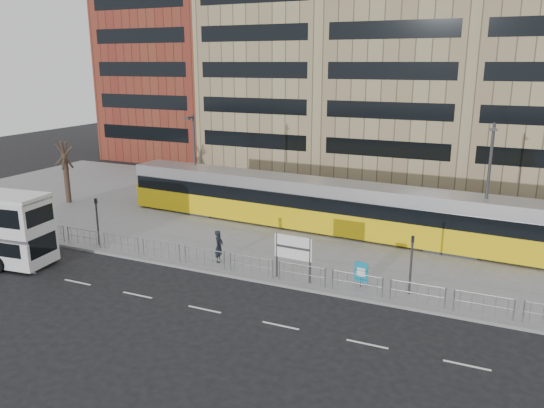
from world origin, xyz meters
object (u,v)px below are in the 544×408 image
at_px(traffic_light_east, 412,257).
at_px(lamp_post_west, 194,158).
at_px(pedestrian, 219,246).
at_px(traffic_light_west, 97,215).
at_px(lamp_post_east, 488,185).
at_px(tram, 314,204).
at_px(bare_tree, 63,139).
at_px(station_sign, 293,250).
at_px(ad_panel, 361,272).

height_order(traffic_light_east, lamp_post_west, lamp_post_west).
bearing_deg(traffic_light_east, pedestrian, 177.42).
bearing_deg(traffic_light_west, traffic_light_east, -7.75).
distance_m(lamp_post_west, lamp_post_east, 21.82).
height_order(pedestrian, traffic_light_west, traffic_light_west).
xyz_separation_m(traffic_light_west, lamp_post_west, (0.86, 10.31, 2.14)).
height_order(tram, traffic_light_west, tram).
bearing_deg(tram, bare_tree, -172.32).
bearing_deg(bare_tree, lamp_post_east, 1.47).
distance_m(tram, traffic_light_east, 11.75).
bearing_deg(pedestrian, station_sign, -106.09).
distance_m(station_sign, bare_tree, 24.85).
bearing_deg(traffic_light_east, station_sign, -175.88).
distance_m(pedestrian, bare_tree, 20.14).
bearing_deg(pedestrian, ad_panel, -98.94).
bearing_deg(traffic_light_east, lamp_post_east, 66.08).
bearing_deg(station_sign, pedestrian, 174.35).
relative_size(tram, pedestrian, 15.48).
bearing_deg(traffic_light_west, bare_tree, 133.58).
distance_m(traffic_light_east, lamp_post_west, 21.23).
xyz_separation_m(pedestrian, lamp_post_east, (14.02, 7.70, 3.42)).
xyz_separation_m(tram, bare_tree, (-21.27, -1.58, 3.60)).
xyz_separation_m(pedestrian, traffic_light_west, (-8.56, -0.55, 1.01)).
bearing_deg(traffic_light_east, ad_panel, -179.04).
height_order(station_sign, ad_panel, station_sign).
xyz_separation_m(lamp_post_west, lamp_post_east, (21.72, -2.05, 0.27)).
distance_m(tram, pedestrian, 8.95).
distance_m(ad_panel, pedestrian, 8.57).
bearing_deg(station_sign, traffic_light_west, -178.28).
distance_m(station_sign, ad_panel, 3.76).
bearing_deg(pedestrian, tram, -26.71).
bearing_deg(traffic_light_west, lamp_post_east, 10.63).
relative_size(tram, bare_tree, 4.13).
xyz_separation_m(station_sign, bare_tree, (-23.39, 7.57, 3.63)).
distance_m(pedestrian, traffic_light_west, 8.64).
bearing_deg(station_sign, bare_tree, 164.43).
bearing_deg(bare_tree, traffic_light_east, -13.07).
height_order(tram, bare_tree, bare_tree).
height_order(pedestrian, bare_tree, bare_tree).
height_order(lamp_post_west, lamp_post_east, lamp_post_east).
xyz_separation_m(tram, ad_panel, (5.71, -8.58, -0.96)).
bearing_deg(bare_tree, traffic_light_west, -36.98).
xyz_separation_m(traffic_light_west, traffic_light_east, (19.61, 0.58, 0.00)).
xyz_separation_m(tram, lamp_post_west, (-10.55, 1.31, 2.36)).
xyz_separation_m(traffic_light_east, bare_tree, (-29.47, 6.84, 3.38)).
bearing_deg(tram, lamp_post_east, -0.39).
height_order(ad_panel, lamp_post_west, lamp_post_west).
distance_m(station_sign, lamp_post_east, 12.63).
bearing_deg(bare_tree, lamp_post_west, 15.06).
xyz_separation_m(station_sign, lamp_post_east, (9.05, 8.40, 2.66)).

